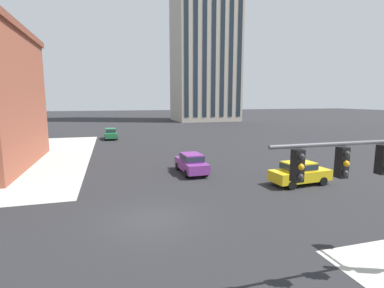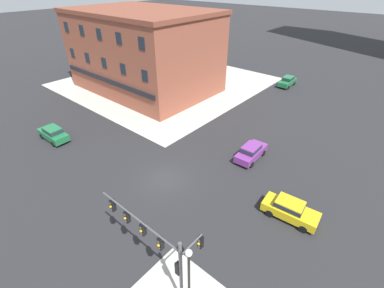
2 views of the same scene
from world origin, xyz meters
name	(u,v)px [view 2 (image 2 of 2)]	position (x,y,z in m)	size (l,w,h in m)	color
ground_plane	(165,179)	(0.00, 0.00, 0.00)	(320.00, 320.00, 0.00)	#262628
sidewalk_far_corner	(166,82)	(-20.00, 20.00, 0.00)	(32.00, 32.00, 0.02)	#B7B2A8
traffic_signal_main	(160,246)	(7.25, -7.28, 3.64)	(7.03, 2.09, 5.59)	#4C4C51
street_lamp_corner_near	(189,280)	(10.00, -7.83, 3.85)	(0.36, 0.36, 6.26)	black
car_main_northbound_near	(290,209)	(11.21, 3.24, 0.92)	(4.53, 2.15, 1.68)	gold
car_main_northbound_far	(251,151)	(4.58, 8.54, 0.92)	(1.99, 4.45, 1.68)	#7A3389
car_main_southbound_near	(287,81)	(-1.79, 32.49, 0.92)	(1.95, 4.43, 1.68)	#1E6B3D
car_main_southbound_far	(53,133)	(-15.45, -3.44, 0.92)	(4.45, 1.98, 1.68)	#1E6B3D
storefront_block_near_corner	(144,51)	(-20.30, 15.74, 6.28)	(23.04, 15.89, 12.55)	brown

